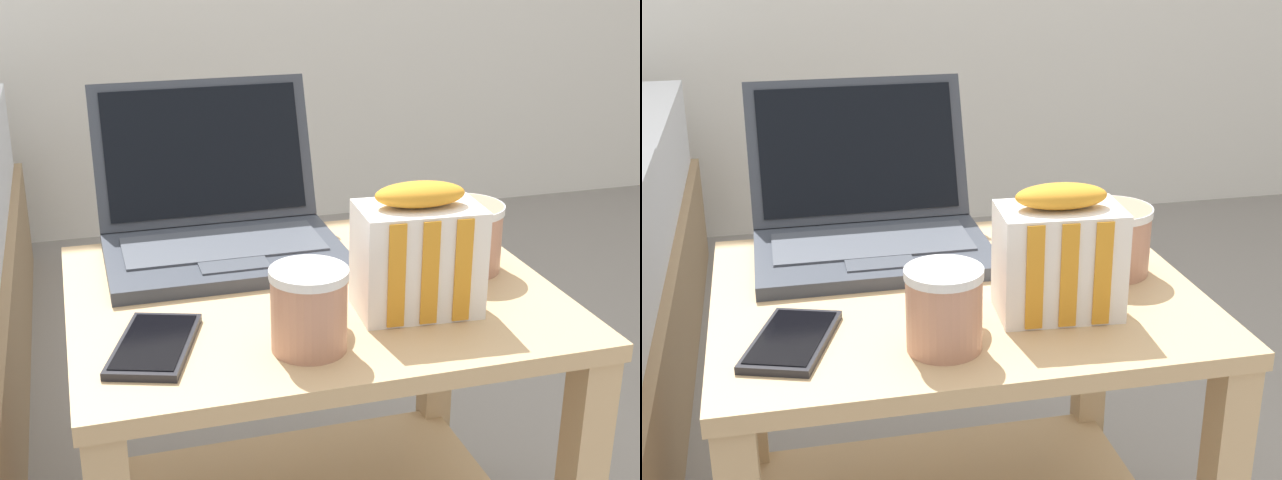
# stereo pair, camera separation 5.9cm
# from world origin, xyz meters

# --- Properties ---
(bedside_table) EXTENTS (0.60, 0.49, 0.48)m
(bedside_table) POSITION_xyz_m (0.00, 0.00, 0.31)
(bedside_table) COLOR tan
(bedside_table) RESTS_ON ground_plane
(laptop) EXTENTS (0.32, 0.30, 0.22)m
(laptop) POSITION_xyz_m (-0.09, 0.17, 0.52)
(laptop) COLOR #333842
(laptop) RESTS_ON bedside_table
(mug_front_left) EXTENTS (0.10, 0.11, 0.09)m
(mug_front_left) POSITION_xyz_m (-0.04, -0.15, 0.53)
(mug_front_left) COLOR tan
(mug_front_left) RESTS_ON bedside_table
(mug_front_right) EXTENTS (0.14, 0.10, 0.09)m
(mug_front_right) POSITION_xyz_m (0.21, 0.01, 0.53)
(mug_front_right) COLOR tan
(mug_front_right) RESTS_ON bedside_table
(snack_bag) EXTENTS (0.15, 0.10, 0.16)m
(snack_bag) POSITION_xyz_m (0.10, -0.09, 0.55)
(snack_bag) COLOR white
(snack_bag) RESTS_ON bedside_table
(cell_phone) EXTENTS (0.12, 0.16, 0.01)m
(cell_phone) POSITION_xyz_m (-0.21, -0.11, 0.48)
(cell_phone) COLOR black
(cell_phone) RESTS_ON bedside_table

